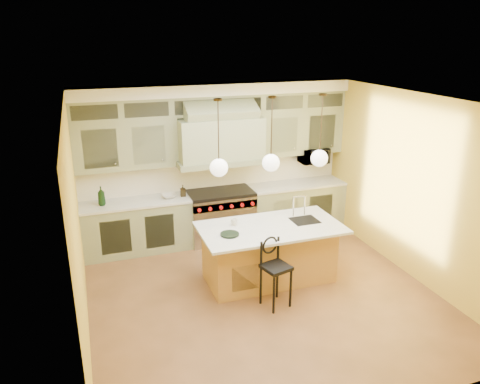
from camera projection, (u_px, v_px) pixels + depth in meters
name	position (u px, v px, depth m)	size (l,w,h in m)	color
floor	(263.00, 295.00, 7.02)	(5.00, 5.00, 0.00)	brown
ceiling	(266.00, 101.00, 6.08)	(5.00, 5.00, 0.00)	white
wall_back	(215.00, 161.00, 8.78)	(5.00, 5.00, 0.00)	gold
wall_front	(365.00, 295.00, 4.32)	(5.00, 5.00, 0.00)	gold
wall_left	(77.00, 228.00, 5.78)	(5.00, 5.00, 0.00)	gold
wall_right	(412.00, 187.00, 7.32)	(5.00, 5.00, 0.00)	gold
back_cabinetry	(219.00, 165.00, 8.55)	(5.00, 0.77, 2.90)	gray
range	(221.00, 215.00, 8.78)	(1.20, 0.74, 0.96)	silver
kitchen_island	(269.00, 251.00, 7.36)	(2.20, 1.18, 1.35)	#AD753D
counter_stool	(275.00, 269.00, 6.61)	(0.44, 0.44, 1.02)	black
microwave	(314.00, 155.00, 9.16)	(0.54, 0.37, 0.30)	black
oil_bottle_a	(101.00, 196.00, 7.94)	(0.13, 0.13, 0.33)	black
oil_bottle_b	(183.00, 191.00, 8.39)	(0.09, 0.10, 0.21)	black
fruit_bowl	(169.00, 196.00, 8.34)	(0.26, 0.26, 0.06)	beige
cup	(234.00, 222.00, 7.20)	(0.11, 0.11, 0.10)	silver
pendant_left	(219.00, 166.00, 6.63)	(0.26, 0.26, 1.11)	#2D2319
pendant_center	(271.00, 161.00, 6.88)	(0.26, 0.26, 1.11)	#2D2319
pendant_right	(319.00, 156.00, 7.12)	(0.26, 0.26, 1.11)	#2D2319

